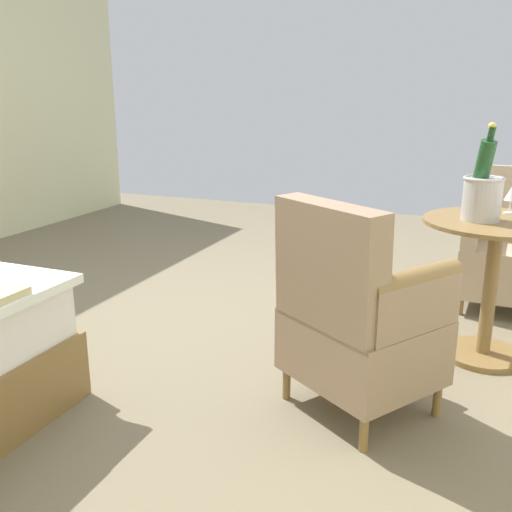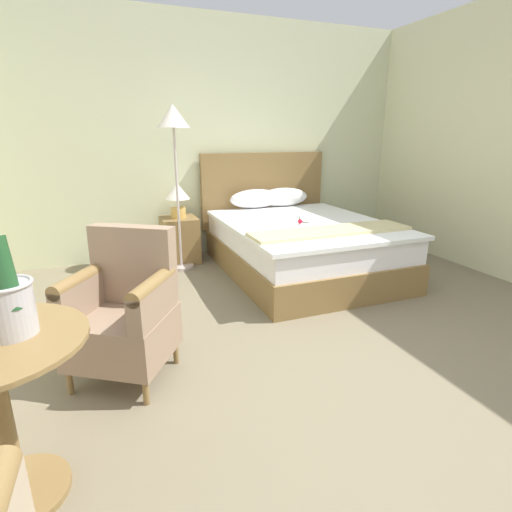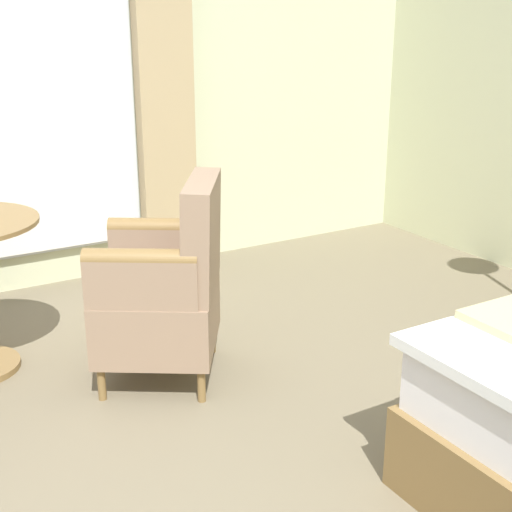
# 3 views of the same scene
# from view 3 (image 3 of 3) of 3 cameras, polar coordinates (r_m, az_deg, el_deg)

# --- Properties ---
(armchair_by_window) EXTENTS (0.75, 0.75, 0.93)m
(armchair_by_window) POSITION_cam_3_polar(r_m,az_deg,el_deg) (3.24, -7.16, -2.56)
(armchair_by_window) COLOR olive
(armchair_by_window) RESTS_ON ground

